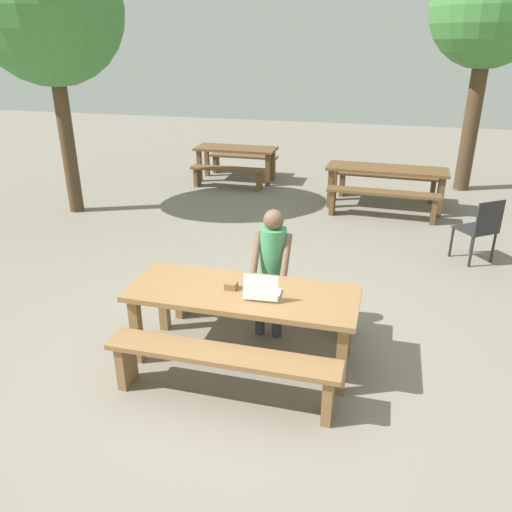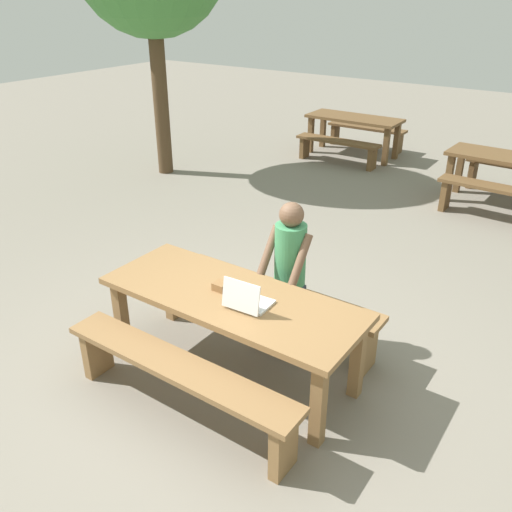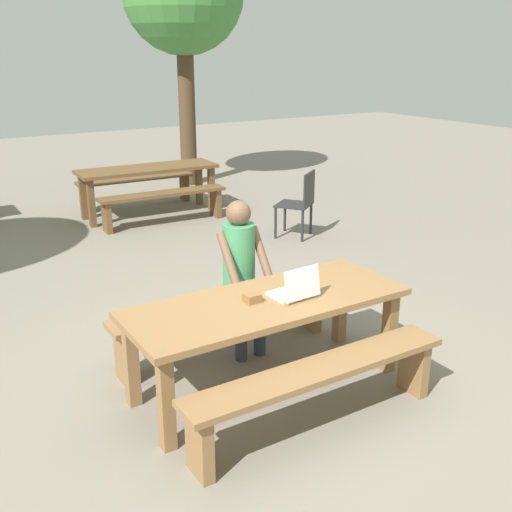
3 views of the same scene
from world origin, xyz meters
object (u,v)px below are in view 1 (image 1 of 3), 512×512
at_px(plastic_chair, 480,229).
at_px(tree_right, 490,10).
at_px(laptop, 262,291).
at_px(person_seated, 272,263).
at_px(picnic_table_mid, 236,153).
at_px(picnic_table_front, 243,300).
at_px(tree_left, 48,10).
at_px(picnic_table_rear, 386,174).
at_px(small_pouch, 231,285).

relative_size(plastic_chair, tree_right, 0.20).
bearing_deg(laptop, plastic_chair, -129.76).
bearing_deg(plastic_chair, laptop, 17.40).
bearing_deg(person_seated, picnic_table_mid, 110.21).
distance_m(picnic_table_front, picnic_table_mid, 6.62).
relative_size(laptop, picnic_table_mid, 0.19).
relative_size(laptop, plastic_chair, 0.36).
bearing_deg(tree_left, plastic_chair, -5.25).
height_order(picnic_table_front, picnic_table_mid, picnic_table_front).
height_order(person_seated, picnic_table_mid, person_seated).
bearing_deg(tree_left, laptop, -40.30).
height_order(picnic_table_front, laptop, laptop).
bearing_deg(picnic_table_mid, picnic_table_rear, -20.72).
relative_size(person_seated, tree_left, 0.30).
distance_m(small_pouch, picnic_table_rear, 5.30).
relative_size(laptop, tree_left, 0.07).
distance_m(person_seated, picnic_table_rear, 4.67).
bearing_deg(person_seated, picnic_table_rear, 77.24).
distance_m(picnic_table_front, picnic_table_rear, 5.29).
relative_size(small_pouch, person_seated, 0.08).
bearing_deg(person_seated, tree_right, 67.95).
xyz_separation_m(picnic_table_mid, picnic_table_rear, (3.14, -1.17, 0.03)).
distance_m(laptop, small_pouch, 0.33).
bearing_deg(picnic_table_front, small_pouch, 170.33).
distance_m(picnic_table_front, plastic_chair, 3.89).
height_order(picnic_table_front, plastic_chair, plastic_chair).
height_order(small_pouch, plastic_chair, plastic_chair).
bearing_deg(plastic_chair, picnic_table_front, 14.41).
distance_m(plastic_chair, picnic_table_rear, 2.51).
xyz_separation_m(laptop, plastic_chair, (2.26, 3.08, -0.30)).
bearing_deg(picnic_table_front, picnic_table_mid, 107.32).
relative_size(laptop, picnic_table_rear, 0.15).
xyz_separation_m(picnic_table_mid, tree_right, (4.64, 0.53, 2.72)).
relative_size(laptop, tree_right, 0.07).
relative_size(picnic_table_front, tree_right, 0.48).
xyz_separation_m(picnic_table_rear, tree_left, (-5.31, -1.54, 2.62)).
distance_m(small_pouch, tree_left, 5.94).
bearing_deg(small_pouch, picnic_table_rear, 75.95).
bearing_deg(small_pouch, plastic_chair, 49.24).
bearing_deg(person_seated, plastic_chair, 46.04).
xyz_separation_m(laptop, tree_right, (2.47, 6.92, 2.53)).
distance_m(person_seated, tree_right, 7.21).
distance_m(plastic_chair, tree_left, 7.18).
distance_m(person_seated, picnic_table_mid, 6.10).
bearing_deg(picnic_table_mid, tree_left, -129.01).
bearing_deg(tree_right, plastic_chair, -93.16).
relative_size(picnic_table_front, laptop, 6.50).
relative_size(plastic_chair, picnic_table_mid, 0.53).
bearing_deg(person_seated, small_pouch, -113.61).
distance_m(laptop, person_seated, 0.67).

